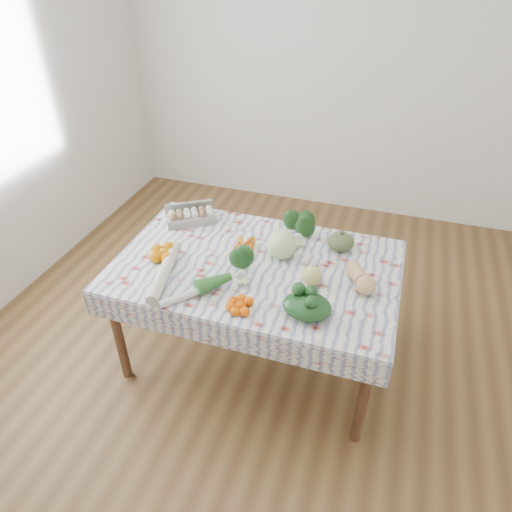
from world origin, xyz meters
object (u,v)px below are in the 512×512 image
butternut_squash (361,277)px  egg_carton (191,218)px  dining_table (256,275)px  grapefruit (312,276)px  cabbage (282,244)px  kabocha_squash (341,241)px

butternut_squash → egg_carton: bearing=133.4°
dining_table → grapefruit: size_ratio=14.02×
cabbage → butternut_squash: cabbage is taller
egg_carton → butternut_squash: size_ratio=1.36×
cabbage → grapefruit: cabbage is taller
dining_table → kabocha_squash: bearing=35.0°
dining_table → egg_carton: size_ratio=4.91×
dining_table → cabbage: 0.24m
dining_table → kabocha_squash: kabocha_squash is taller
dining_table → egg_carton: (-0.56, 0.31, 0.13)m
butternut_squash → grapefruit: (-0.26, -0.07, 0.00)m
egg_carton → grapefruit: grapefruit is taller
cabbage → butternut_squash: bearing=-14.5°
grapefruit → egg_carton: bearing=156.9°
dining_table → butternut_squash: (0.61, -0.01, 0.14)m
kabocha_squash → grapefruit: 0.40m
kabocha_squash → cabbage: bearing=-149.1°
butternut_squash → grapefruit: 0.27m
dining_table → cabbage: size_ratio=8.82×
cabbage → dining_table: bearing=-135.9°
dining_table → butternut_squash: 0.63m
cabbage → kabocha_squash: bearing=30.9°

